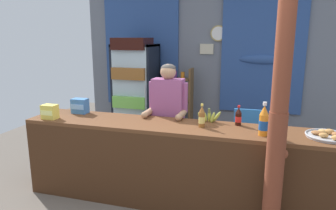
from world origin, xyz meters
name	(u,v)px	position (x,y,z in m)	size (l,w,h in m)	color
ground_plane	(183,175)	(0.00, 1.17, 0.00)	(7.63, 7.63, 0.00)	#665B51
back_wall_curtained	(206,65)	(-0.03, 2.98, 1.34)	(4.63, 0.22, 2.59)	slate
stall_counter	(168,158)	(0.02, 0.38, 0.57)	(3.33, 0.59, 0.91)	brown
timber_post	(279,118)	(1.09, 0.04, 1.19)	(0.18, 0.16, 2.48)	brown
drink_fridge	(135,85)	(-1.19, 2.43, 1.01)	(0.71, 0.69, 1.83)	black
bottle_shelf_rack	(179,103)	(-0.45, 2.67, 0.68)	(0.48, 0.28, 1.30)	brown
plastic_lawn_chair	(248,132)	(0.81, 1.83, 0.49)	(0.45, 0.45, 0.86)	#3884D6
shopkeeper	(168,111)	(-0.14, 0.93, 0.96)	(0.49, 0.42, 1.53)	#28282D
soda_bottle_orange_soda	(264,121)	(0.99, 0.39, 1.05)	(0.09, 0.09, 0.33)	orange
soda_bottle_cola	(238,117)	(0.73, 0.68, 1.01)	(0.07, 0.07, 0.22)	black
soda_bottle_iced_tea	(202,117)	(0.36, 0.50, 1.02)	(0.07, 0.07, 0.25)	brown
snack_box_biscuit	(80,106)	(-1.21, 0.67, 1.01)	(0.19, 0.13, 0.18)	#3D75B7
snack_box_instant_noodle	(50,112)	(-1.40, 0.33, 1.00)	(0.17, 0.12, 0.17)	#EAD14C
pastry_tray	(328,135)	(1.58, 0.50, 0.94)	(0.41, 0.41, 0.07)	#BCBCC1
banana_bunch	(209,117)	(0.40, 0.72, 0.98)	(0.28, 0.07, 0.16)	#B7C647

